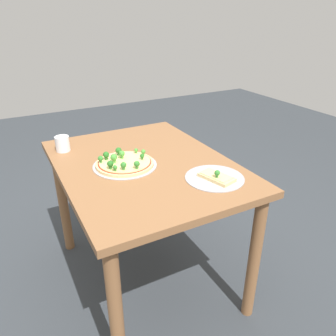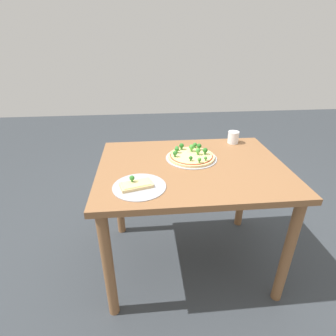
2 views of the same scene
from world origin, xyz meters
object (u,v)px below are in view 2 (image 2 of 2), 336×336
at_px(pizza_tray_slice, 138,185).
at_px(pizza_tray_whole, 191,156).
at_px(dining_table, 191,181).
at_px(drinking_cup, 233,137).

bearing_deg(pizza_tray_slice, pizza_tray_whole, 43.96).
height_order(dining_table, pizza_tray_whole, pizza_tray_whole).
relative_size(pizza_tray_whole, drinking_cup, 3.82).
bearing_deg(dining_table, drinking_cup, 42.93).
xyz_separation_m(dining_table, pizza_tray_slice, (-0.33, -0.22, 0.12)).
relative_size(pizza_tray_slice, drinking_cup, 3.27).
xyz_separation_m(pizza_tray_whole, pizza_tray_slice, (-0.34, -0.33, -0.01)).
bearing_deg(pizza_tray_whole, pizza_tray_slice, -136.04).
height_order(dining_table, drinking_cup, drinking_cup).
bearing_deg(drinking_cup, pizza_tray_whole, -146.26).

